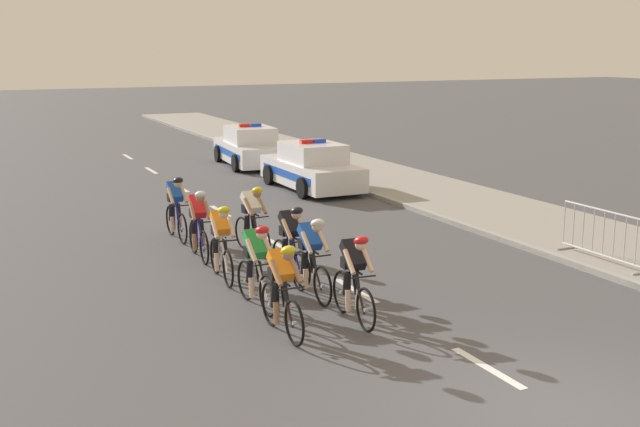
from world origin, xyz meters
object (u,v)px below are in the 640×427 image
(police_car_second, at_px, (250,148))
(crowd_barrier_middle, at_px, (603,236))
(cyclist_seventh, at_px, (198,223))
(cyclist_sixth, at_px, (291,242))
(cyclist_ninth, at_px, (176,207))
(cyclist_second, at_px, (354,276))
(cyclist_eighth, at_px, (252,218))
(cyclist_fifth, at_px, (221,241))
(cyclist_fourth, at_px, (311,256))
(cyclist_third, at_px, (257,264))
(cyclist_lead, at_px, (282,288))
(police_car_nearest, at_px, (312,168))

(police_car_second, relative_size, crowd_barrier_middle, 1.95)
(cyclist_seventh, bearing_deg, cyclist_sixth, -64.71)
(cyclist_sixth, bearing_deg, cyclist_ninth, 104.31)
(cyclist_second, height_order, cyclist_seventh, same)
(cyclist_eighth, height_order, crowd_barrier_middle, cyclist_eighth)
(cyclist_fifth, bearing_deg, cyclist_second, -69.12)
(cyclist_fourth, bearing_deg, cyclist_third, -175.34)
(cyclist_second, height_order, cyclist_fifth, same)
(cyclist_second, distance_m, cyclist_fourth, 1.44)
(cyclist_third, distance_m, cyclist_fifth, 1.83)
(cyclist_fourth, height_order, cyclist_sixth, same)
(cyclist_third, distance_m, cyclist_fourth, 1.07)
(cyclist_fourth, bearing_deg, cyclist_lead, -128.14)
(cyclist_sixth, distance_m, cyclist_eighth, 2.31)
(cyclist_second, xyz_separation_m, police_car_second, (4.54, 17.14, -0.11))
(cyclist_fifth, relative_size, police_car_second, 0.38)
(cyclist_fourth, xyz_separation_m, police_car_second, (4.65, 15.70, -0.11))
(cyclist_fifth, distance_m, cyclist_ninth, 3.63)
(cyclist_third, distance_m, police_car_nearest, 11.68)
(cyclist_fourth, bearing_deg, cyclist_fifth, 122.30)
(cyclist_fourth, relative_size, police_car_nearest, 0.39)
(police_car_second, bearing_deg, police_car_nearest, -89.98)
(cyclist_seventh, bearing_deg, cyclist_ninth, 89.08)
(cyclist_seventh, relative_size, cyclist_ninth, 1.00)
(cyclist_lead, distance_m, cyclist_seventh, 4.99)
(cyclist_lead, relative_size, cyclist_seventh, 1.00)
(cyclist_sixth, relative_size, crowd_barrier_middle, 0.74)
(police_car_nearest, bearing_deg, cyclist_third, -119.32)
(cyclist_eighth, relative_size, crowd_barrier_middle, 0.74)
(cyclist_third, xyz_separation_m, cyclist_ninth, (0.07, 5.46, 0.00))
(cyclist_second, xyz_separation_m, crowd_barrier_middle, (6.20, 0.81, -0.14))
(cyclist_ninth, relative_size, police_car_nearest, 0.39)
(cyclist_fourth, xyz_separation_m, cyclist_ninth, (-1.00, 5.37, 0.00))
(cyclist_seventh, relative_size, police_car_second, 0.38)
(cyclist_lead, bearing_deg, cyclist_second, 3.27)
(cyclist_second, height_order, cyclist_third, same)
(cyclist_lead, bearing_deg, police_car_nearest, 63.30)
(cyclist_sixth, xyz_separation_m, crowd_barrier_middle, (6.22, -1.73, -0.14))
(cyclist_lead, xyz_separation_m, cyclist_third, (0.12, 1.43, 0.00))
(cyclist_fifth, distance_m, police_car_second, 15.09)
(cyclist_second, relative_size, police_car_second, 0.38)
(cyclist_sixth, height_order, police_car_nearest, police_car_nearest)
(cyclist_seventh, bearing_deg, crowd_barrier_middle, -29.19)
(cyclist_fourth, xyz_separation_m, crowd_barrier_middle, (6.31, -0.63, -0.14))
(cyclist_sixth, distance_m, police_car_nearest, 10.09)
(cyclist_lead, xyz_separation_m, cyclist_sixth, (1.27, 2.62, 0.00))
(cyclist_lead, relative_size, crowd_barrier_middle, 0.74)
(cyclist_fifth, bearing_deg, cyclist_lead, -91.53)
(cyclist_second, bearing_deg, cyclist_seventh, 103.14)
(police_car_nearest, bearing_deg, cyclist_lead, -116.70)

